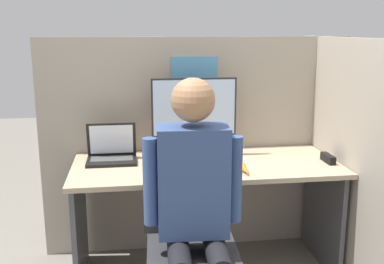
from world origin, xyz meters
name	(u,v)px	position (x,y,z in m)	size (l,w,h in m)	color
cubicle_panel_back	(197,145)	(0.00, 0.73, 0.77)	(2.19, 0.05, 1.54)	gray
cubicle_panel_right	(340,158)	(0.87, 0.28, 0.77)	(0.04, 1.35, 1.54)	gray
desk	(206,189)	(0.00, 0.35, 0.58)	(1.69, 0.71, 0.75)	tan
paper_box	(194,151)	(-0.05, 0.54, 0.78)	(0.34, 0.24, 0.06)	red
monitor	(194,111)	(-0.05, 0.54, 1.06)	(0.57, 0.20, 0.47)	#232328
laptop	(112,154)	(-0.60, 0.49, 0.80)	(0.32, 0.23, 0.24)	black
mouse	(156,166)	(-0.33, 0.30, 0.76)	(0.06, 0.04, 0.03)	black
stapler	(328,158)	(0.78, 0.27, 0.77)	(0.04, 0.15, 0.05)	black
carrot_toy	(245,170)	(0.19, 0.11, 0.77)	(0.05, 0.16, 0.05)	orange
office_chair	(189,237)	(-0.19, -0.22, 0.53)	(0.53, 0.57, 1.00)	#2D2D33
person	(195,199)	(-0.18, -0.38, 0.80)	(0.48, 0.46, 1.37)	black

